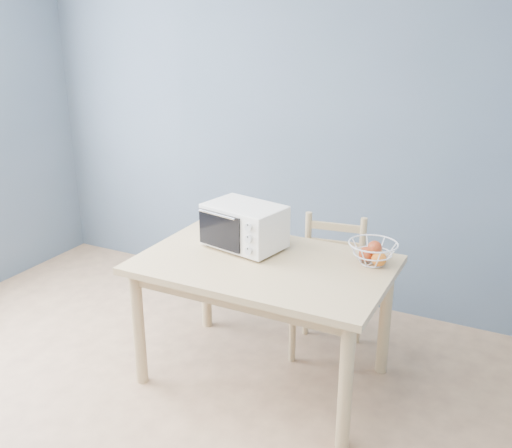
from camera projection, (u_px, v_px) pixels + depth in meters
The scene contains 5 objects.
room at pixel (37, 210), 2.31m from camera, with size 4.01×4.51×2.61m.
dining_table at pixel (264, 278), 3.22m from camera, with size 1.40×0.90×0.75m.
toaster_oven at pixel (242, 225), 3.35m from camera, with size 0.50×0.39×0.27m.
fruit_basket at pixel (373, 252), 3.14m from camera, with size 0.33×0.33×0.14m.
dining_chair at pixel (329, 288), 3.59m from camera, with size 0.46×0.46×0.87m.
Camera 1 is at (1.78, -1.56, 2.02)m, focal length 40.00 mm.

